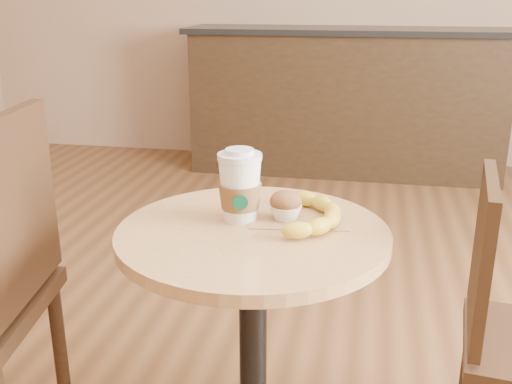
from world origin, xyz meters
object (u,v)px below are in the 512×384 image
at_px(cafe_table, 253,316).
at_px(coffee_cup, 240,189).
at_px(banana, 316,214).
at_px(muffin, 286,205).

height_order(cafe_table, coffee_cup, coffee_cup).
bearing_deg(cafe_table, coffee_cup, 127.59).
relative_size(coffee_cup, banana, 0.61).
height_order(muffin, banana, muffin).
distance_m(cafe_table, banana, 0.30).
height_order(coffee_cup, banana, coffee_cup).
relative_size(cafe_table, muffin, 9.24).
xyz_separation_m(coffee_cup, banana, (0.19, 0.01, -0.06)).
relative_size(cafe_table, banana, 2.54).
xyz_separation_m(cafe_table, coffee_cup, (-0.04, 0.06, 0.32)).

